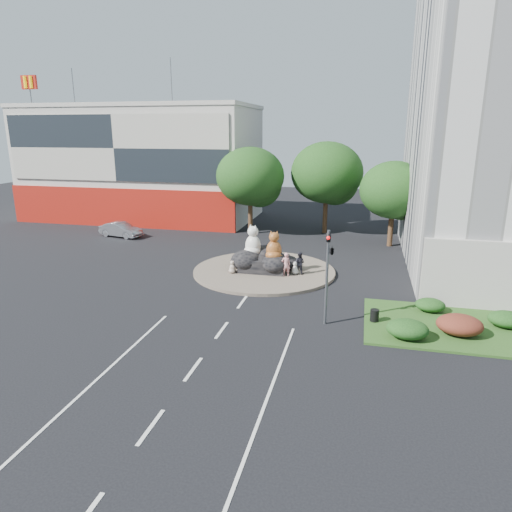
{
  "coord_description": "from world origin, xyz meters",
  "views": [
    {
      "loc": [
        6.58,
        -20.2,
        9.77
      ],
      "look_at": [
        0.11,
        7.06,
        2.0
      ],
      "focal_mm": 32.0,
      "sensor_mm": 36.0,
      "label": 1
    }
  ],
  "objects_px": {
    "parked_car": "(121,230)",
    "cat_white": "(253,240)",
    "kitten_calico": "(232,266)",
    "pedestrian_dark": "(299,263)",
    "litter_bin": "(374,315)",
    "cat_tabby": "(274,245)",
    "kitten_white": "(295,268)",
    "pedestrian_pink": "(286,265)"
  },
  "relations": [
    {
      "from": "pedestrian_dark",
      "to": "litter_bin",
      "type": "distance_m",
      "value": 8.55
    },
    {
      "from": "parked_car",
      "to": "litter_bin",
      "type": "xyz_separation_m",
      "value": [
        23.05,
        -15.08,
        -0.25
      ]
    },
    {
      "from": "pedestrian_dark",
      "to": "litter_bin",
      "type": "xyz_separation_m",
      "value": [
        4.94,
        -6.95,
        -0.53
      ]
    },
    {
      "from": "cat_white",
      "to": "pedestrian_pink",
      "type": "distance_m",
      "value": 3.2
    },
    {
      "from": "cat_tabby",
      "to": "pedestrian_pink",
      "type": "height_order",
      "value": "cat_tabby"
    },
    {
      "from": "cat_white",
      "to": "parked_car",
      "type": "height_order",
      "value": "cat_white"
    },
    {
      "from": "kitten_white",
      "to": "parked_car",
      "type": "distance_m",
      "value": 19.65
    },
    {
      "from": "cat_tabby",
      "to": "cat_white",
      "type": "bearing_deg",
      "value": 141.32
    },
    {
      "from": "cat_white",
      "to": "litter_bin",
      "type": "distance_m",
      "value": 11.42
    },
    {
      "from": "kitten_white",
      "to": "pedestrian_pink",
      "type": "height_order",
      "value": "pedestrian_pink"
    },
    {
      "from": "parked_car",
      "to": "cat_white",
      "type": "bearing_deg",
      "value": -105.04
    },
    {
      "from": "kitten_white",
      "to": "pedestrian_dark",
      "type": "relative_size",
      "value": 0.58
    },
    {
      "from": "cat_white",
      "to": "kitten_white",
      "type": "relative_size",
      "value": 2.5
    },
    {
      "from": "cat_white",
      "to": "cat_tabby",
      "type": "height_order",
      "value": "cat_white"
    },
    {
      "from": "cat_tabby",
      "to": "pedestrian_dark",
      "type": "distance_m",
      "value": 2.12
    },
    {
      "from": "kitten_calico",
      "to": "kitten_white",
      "type": "xyz_separation_m",
      "value": [
        4.27,
        0.77,
        -0.0
      ]
    },
    {
      "from": "kitten_white",
      "to": "pedestrian_dark",
      "type": "distance_m",
      "value": 0.43
    },
    {
      "from": "cat_white",
      "to": "parked_car",
      "type": "relative_size",
      "value": 0.54
    },
    {
      "from": "pedestrian_pink",
      "to": "pedestrian_dark",
      "type": "xyz_separation_m",
      "value": [
        0.81,
        0.76,
        -0.04
      ]
    },
    {
      "from": "cat_tabby",
      "to": "pedestrian_dark",
      "type": "height_order",
      "value": "cat_tabby"
    },
    {
      "from": "kitten_calico",
      "to": "pedestrian_pink",
      "type": "height_order",
      "value": "pedestrian_pink"
    },
    {
      "from": "kitten_calico",
      "to": "pedestrian_dark",
      "type": "bearing_deg",
      "value": 33.04
    },
    {
      "from": "parked_car",
      "to": "litter_bin",
      "type": "height_order",
      "value": "parked_car"
    },
    {
      "from": "kitten_calico",
      "to": "kitten_white",
      "type": "relative_size",
      "value": 1.01
    },
    {
      "from": "kitten_white",
      "to": "litter_bin",
      "type": "xyz_separation_m",
      "value": [
        5.21,
        -6.84,
        -0.21
      ]
    },
    {
      "from": "kitten_white",
      "to": "parked_car",
      "type": "bearing_deg",
      "value": 118.66
    },
    {
      "from": "kitten_calico",
      "to": "parked_car",
      "type": "bearing_deg",
      "value": 168.42
    },
    {
      "from": "cat_tabby",
      "to": "litter_bin",
      "type": "height_order",
      "value": "cat_tabby"
    },
    {
      "from": "cat_white",
      "to": "pedestrian_dark",
      "type": "height_order",
      "value": "cat_white"
    },
    {
      "from": "kitten_white",
      "to": "parked_car",
      "type": "relative_size",
      "value": 0.22
    },
    {
      "from": "cat_white",
      "to": "pedestrian_dark",
      "type": "relative_size",
      "value": 1.46
    },
    {
      "from": "kitten_calico",
      "to": "litter_bin",
      "type": "bearing_deg",
      "value": -10.64
    },
    {
      "from": "kitten_white",
      "to": "parked_car",
      "type": "height_order",
      "value": "parked_car"
    },
    {
      "from": "litter_bin",
      "to": "pedestrian_dark",
      "type": "bearing_deg",
      "value": 125.4
    },
    {
      "from": "cat_tabby",
      "to": "kitten_white",
      "type": "relative_size",
      "value": 2.26
    },
    {
      "from": "kitten_white",
      "to": "cat_white",
      "type": "bearing_deg",
      "value": 130.52
    },
    {
      "from": "pedestrian_dark",
      "to": "cat_tabby",
      "type": "bearing_deg",
      "value": 16.56
    },
    {
      "from": "litter_bin",
      "to": "parked_car",
      "type": "bearing_deg",
      "value": 146.81
    },
    {
      "from": "cat_white",
      "to": "pedestrian_pink",
      "type": "bearing_deg",
      "value": 1.21
    },
    {
      "from": "pedestrian_pink",
      "to": "kitten_calico",
      "type": "bearing_deg",
      "value": -16.86
    },
    {
      "from": "cat_tabby",
      "to": "pedestrian_pink",
      "type": "distance_m",
      "value": 1.63
    },
    {
      "from": "parked_car",
      "to": "cat_tabby",
      "type": "bearing_deg",
      "value": -104.53
    }
  ]
}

